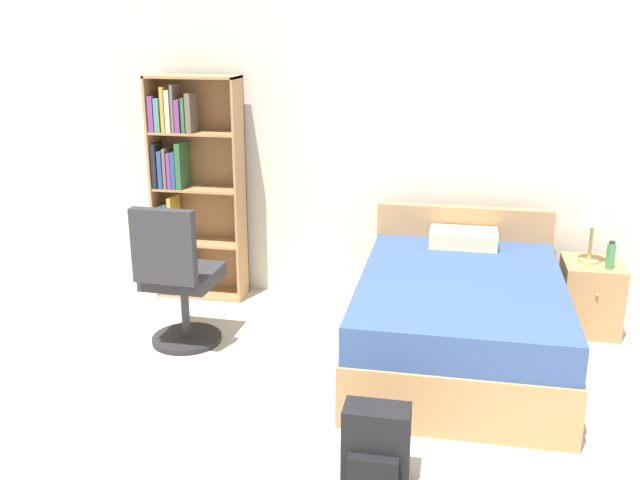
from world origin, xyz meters
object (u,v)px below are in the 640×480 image
bookshelf (187,188)px  backpack_black (376,447)px  bed (459,317)px  office_chair (178,280)px  water_bottle (611,255)px  table_lamp (594,217)px  nightstand (590,296)px

bookshelf → backpack_black: size_ratio=4.41×
bed → office_chair: size_ratio=1.82×
office_chair → water_bottle: bearing=14.6°
bookshelf → table_lamp: bookshelf is taller
bed → office_chair: (-1.95, -0.19, 0.19)m
nightstand → bookshelf: bearing=177.8°
bed → table_lamp: bearing=37.3°
nightstand → bed: bearing=-143.8°
table_lamp → nightstand: bearing=-0.8°
water_bottle → table_lamp: bearing=137.2°
office_chair → table_lamp: bearing=17.3°
bookshelf → table_lamp: 3.17m
nightstand → backpack_black: nightstand is taller
bookshelf → office_chair: 1.14m
nightstand → office_chair: bearing=-162.9°
office_chair → nightstand: size_ratio=1.99×
water_bottle → backpack_black: (-1.43, -2.07, -0.44)m
office_chair → nightstand: 3.05m
bed → nightstand: bearing=36.2°
office_chair → water_bottle: size_ratio=5.15×
water_bottle → office_chair: bearing=-165.4°
nightstand → backpack_black: 2.56m
bed → backpack_black: bed is taller
office_chair → water_bottle: (2.99, 0.78, 0.12)m
bed → nightstand: size_ratio=3.62×
office_chair → backpack_black: office_chair is taller
water_bottle → bed: bearing=-150.7°
bookshelf → backpack_black: 3.05m
bookshelf → nightstand: bearing=-2.2°
office_chair → backpack_black: size_ratio=2.56×
office_chair → nightstand: (2.90, 0.89, -0.24)m
nightstand → water_bottle: water_bottle is taller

